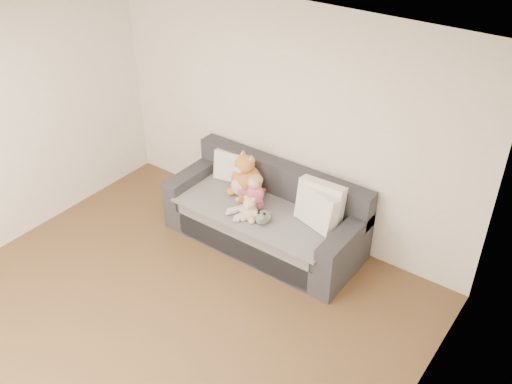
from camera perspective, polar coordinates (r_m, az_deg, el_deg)
room_shell at (r=4.79m, az=-10.94°, el=-1.97°), size 5.00×5.00×5.00m
sofa at (r=6.32m, az=1.02°, el=-2.56°), size 2.20×0.94×0.85m
cushion_left at (r=6.60m, az=-2.54°, el=2.62°), size 0.41×0.25×0.36m
cushion_right_back at (r=5.91m, az=6.46°, el=-1.05°), size 0.50×0.24×0.47m
cushion_right_front at (r=5.85m, az=6.32°, el=-1.77°), size 0.47×0.31×0.41m
toddler at (r=6.06m, az=-0.33°, el=-0.39°), size 0.30×0.44×0.43m
plush_cat at (r=6.31m, az=-1.02°, el=1.35°), size 0.43×0.38×0.56m
teddy_bear at (r=5.95m, az=-0.66°, el=-1.87°), size 0.23×0.18×0.30m
plush_cow at (r=5.92m, az=0.69°, el=-2.55°), size 0.16×0.23×0.19m
sippy_cup at (r=6.03m, az=-1.09°, el=-1.93°), size 0.11×0.08×0.12m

